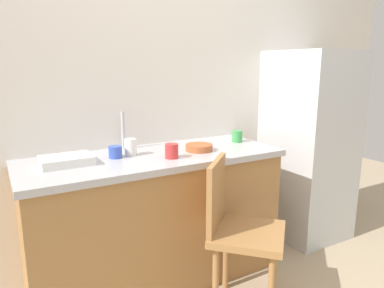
{
  "coord_description": "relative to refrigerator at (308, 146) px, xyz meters",
  "views": [
    {
      "loc": [
        -0.96,
        -1.35,
        1.4
      ],
      "look_at": [
        0.16,
        0.6,
        0.9
      ],
      "focal_mm": 33.2,
      "sensor_mm": 36.0,
      "label": 1
    }
  ],
  "objects": [
    {
      "name": "countertop",
      "position": [
        -1.37,
        0.01,
        0.07
      ],
      "size": [
        1.63,
        0.64,
        0.04
      ],
      "primitive_type": "cube",
      "color": "#B7B7BC",
      "rests_on": "cabinet_base"
    },
    {
      "name": "terracotta_bowl",
      "position": [
        -1.07,
        -0.04,
        0.12
      ],
      "size": [
        0.18,
        0.18,
        0.04
      ],
      "primitive_type": "cylinder",
      "color": "#B25B33",
      "rests_on": "countertop"
    },
    {
      "name": "faucet",
      "position": [
        -1.48,
        0.26,
        0.22
      ],
      "size": [
        0.02,
        0.02,
        0.25
      ],
      "primitive_type": "cylinder",
      "color": "#B7B7BC",
      "rests_on": "countertop"
    },
    {
      "name": "refrigerator",
      "position": [
        0.0,
        0.0,
        0.0
      ],
      "size": [
        0.56,
        0.62,
        1.52
      ],
      "primitive_type": "cube",
      "color": "silver",
      "rests_on": "ground_plane"
    },
    {
      "name": "chair",
      "position": [
        -1.09,
        -0.5,
        -0.26
      ],
      "size": [
        0.57,
        0.57,
        0.89
      ],
      "rotation": [
        0.0,
        0.0,
        0.77
      ],
      "color": "#A87542",
      "rests_on": "ground_plane"
    },
    {
      "name": "cup_red",
      "position": [
        -1.31,
        -0.13,
        0.14
      ],
      "size": [
        0.08,
        0.08,
        0.09
      ],
      "primitive_type": "cylinder",
      "color": "red",
      "rests_on": "countertop"
    },
    {
      "name": "cabinet_base",
      "position": [
        -1.37,
        0.01,
        -0.35
      ],
      "size": [
        1.59,
        0.6,
        0.81
      ],
      "primitive_type": "cube",
      "color": "#A87542",
      "rests_on": "ground_plane"
    },
    {
      "name": "cup_white",
      "position": [
        -1.5,
        0.06,
        0.15
      ],
      "size": [
        0.07,
        0.07,
        0.11
      ],
      "primitive_type": "cylinder",
      "color": "white",
      "rests_on": "countertop"
    },
    {
      "name": "cup_blue",
      "position": [
        -1.61,
        0.05,
        0.13
      ],
      "size": [
        0.08,
        0.08,
        0.07
      ],
      "primitive_type": "cylinder",
      "color": "blue",
      "rests_on": "countertop"
    },
    {
      "name": "back_wall",
      "position": [
        -1.28,
        0.36,
        0.51
      ],
      "size": [
        4.8,
        0.1,
        2.54
      ],
      "primitive_type": "cube",
      "color": "white",
      "rests_on": "ground_plane"
    },
    {
      "name": "dish_tray",
      "position": [
        -1.89,
        0.04,
        0.12
      ],
      "size": [
        0.28,
        0.2,
        0.05
      ],
      "primitive_type": "cube",
      "color": "white",
      "rests_on": "countertop"
    },
    {
      "name": "cup_green",
      "position": [
        -0.69,
        0.05,
        0.14
      ],
      "size": [
        0.08,
        0.08,
        0.08
      ],
      "primitive_type": "cylinder",
      "color": "green",
      "rests_on": "countertop"
    }
  ]
}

